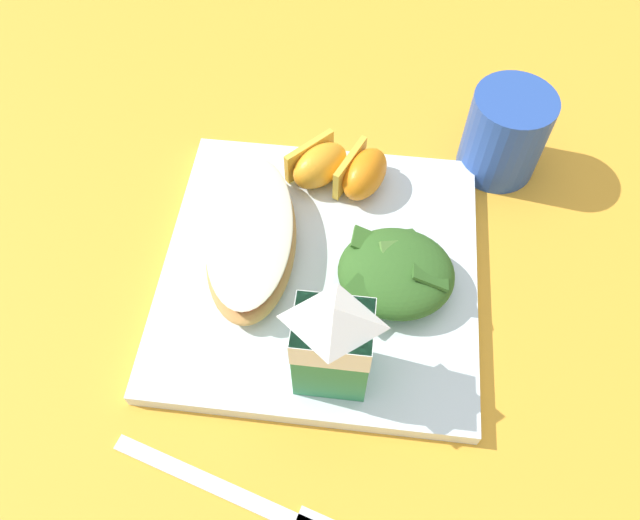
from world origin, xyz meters
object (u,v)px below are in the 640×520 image
cheesy_pizza_bread (251,237)px  orange_wedge_middle (319,165)px  orange_wedge_front (363,173)px  metal_fork (244,498)px  drinking_blue_cup (505,134)px  white_plate (320,271)px  green_salad_pile (396,273)px  milk_carton (332,341)px

cheesy_pizza_bread → orange_wedge_middle: (-0.05, -0.09, 0.00)m
orange_wedge_front → metal_fork: size_ratio=0.37×
orange_wedge_front → drinking_blue_cup: bearing=-156.4°
white_plate → cheesy_pizza_bread: size_ratio=1.58×
drinking_blue_cup → cheesy_pizza_bread: bearing=32.1°
green_salad_pile → orange_wedge_front: 0.11m
white_plate → milk_carton: (-0.02, 0.10, 0.07)m
green_salad_pile → orange_wedge_middle: green_salad_pile is taller
cheesy_pizza_bread → metal_fork: size_ratio=0.95×
green_salad_pile → white_plate: bearing=-9.9°
milk_carton → green_salad_pile: bearing=-117.6°
drinking_blue_cup → orange_wedge_front: bearing=23.6°
green_salad_pile → orange_wedge_front: (0.04, -0.11, -0.00)m
cheesy_pizza_bread → metal_fork: bearing=97.8°
milk_carton → metal_fork: milk_carton is taller
white_plate → metal_fork: 0.20m
cheesy_pizza_bread → milk_carton: 0.14m
white_plate → green_salad_pile: (-0.07, 0.01, 0.03)m
milk_carton → metal_fork: size_ratio=0.59×
cheesy_pizza_bread → drinking_blue_cup: drinking_blue_cup is taller
green_salad_pile → metal_fork: bearing=62.1°
orange_wedge_middle → white_plate: bearing=97.3°
metal_fork → drinking_blue_cup: size_ratio=2.07×
green_salad_pile → milk_carton: 0.11m
orange_wedge_middle → orange_wedge_front: bearing=171.9°
white_plate → metal_fork: size_ratio=1.51×
orange_wedge_middle → drinking_blue_cup: 0.18m
orange_wedge_middle → metal_fork: (0.02, 0.30, -0.03)m
green_salad_pile → metal_fork: 0.22m
white_plate → milk_carton: 0.12m
white_plate → green_salad_pile: 0.07m
orange_wedge_front → cheesy_pizza_bread: bearing=42.1°
milk_carton → metal_fork: (0.05, 0.10, -0.07)m
orange_wedge_front → orange_wedge_middle: bearing=-8.1°
milk_carton → orange_wedge_middle: (0.03, -0.20, -0.04)m
milk_carton → white_plate: bearing=-78.3°
cheesy_pizza_bread → green_salad_pile: bearing=170.0°
orange_wedge_front → orange_wedge_middle: same height
cheesy_pizza_bread → green_salad_pile: size_ratio=1.76×
white_plate → drinking_blue_cup: (-0.16, -0.15, 0.04)m
milk_carton → orange_wedge_front: 0.20m
cheesy_pizza_bread → milk_carton: size_ratio=1.61×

